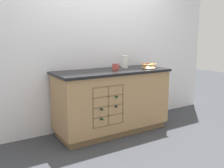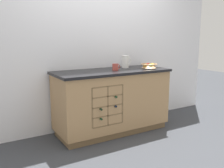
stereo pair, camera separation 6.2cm
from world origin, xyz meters
name	(u,v)px [view 1 (the left image)]	position (x,y,z in m)	size (l,w,h in m)	color
ground_plane	(112,131)	(0.00, 0.00, 0.00)	(14.00, 14.00, 0.00)	#383A3F
back_wall	(99,43)	(0.00, 0.38, 1.27)	(4.40, 0.06, 2.55)	white
kitchen_island	(112,101)	(0.00, 0.00, 0.46)	(1.66, 0.69, 0.90)	brown
fruit_bowl	(149,65)	(0.57, -0.12, 0.95)	(0.24, 0.24, 0.08)	tan
white_pitcher	(125,61)	(0.32, 0.15, 1.00)	(0.17, 0.11, 0.19)	white
ceramic_mug	(116,67)	(0.04, -0.03, 0.95)	(0.12, 0.08, 0.09)	#B7473D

